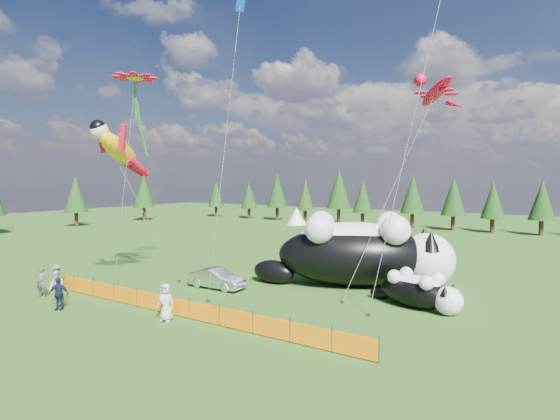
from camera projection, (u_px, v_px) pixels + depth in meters
ground at (214, 302)px, 25.24m from camera, size 160.00×160.00×0.00m
safety_fence at (175, 306)px, 22.69m from camera, size 22.06×0.06×1.10m
tree_line at (422, 201)px, 62.76m from camera, size 90.00×4.00×8.00m
festival_tents at (503, 227)px, 52.82m from camera, size 50.00×3.20×2.80m
cat_large at (363, 251)px, 28.99m from camera, size 12.69×8.62×4.88m
cat_small at (419, 291)px, 24.04m from camera, size 5.54×3.00×2.03m
car at (217, 279)px, 28.40m from camera, size 3.93×1.44×1.29m
spectator_a at (41, 282)px, 26.22m from camera, size 0.78×0.65×1.85m
spectator_b at (57, 287)px, 24.75m from camera, size 0.94×0.56×1.94m
spectator_c at (59, 294)px, 23.68m from camera, size 1.14×1.01×1.75m
spectator_d at (57, 279)px, 27.09m from camera, size 1.30×0.86×1.86m
spectator_e at (166, 302)px, 21.84m from camera, size 1.05×0.83×1.89m
superhero_kite at (119, 150)px, 29.21m from camera, size 5.84×5.59×11.45m
gecko_kite at (436, 92)px, 30.32m from camera, size 5.75×12.35×16.23m
flower_kite at (135, 80)px, 28.95m from camera, size 3.48×4.44×14.07m
diamond_kite_a at (239, 16)px, 30.22m from camera, size 2.85×6.90×20.49m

